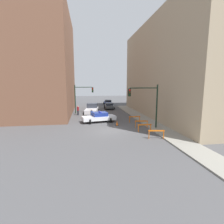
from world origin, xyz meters
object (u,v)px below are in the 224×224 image
at_px(parked_car_mid, 108,102).
at_px(barrier_mid, 145,127).
at_px(pedestrian_crossing, 92,115).
at_px(traffic_cone, 117,123).
at_px(police_car, 99,117).
at_px(barrier_corner, 135,118).
at_px(barrier_back, 141,123).
at_px(traffic_light_near, 148,100).
at_px(pedestrian_corner, 78,110).
at_px(white_truck, 92,109).
at_px(traffic_light_far, 81,95).
at_px(parked_car_near, 109,106).
at_px(barrier_front, 156,133).

distance_m(parked_car_mid, barrier_mid, 26.35).
distance_m(pedestrian_crossing, traffic_cone, 4.96).
xyz_separation_m(police_car, barrier_corner, (4.93, -1.06, -0.11)).
bearing_deg(barrier_back, traffic_light_near, -53.91).
xyz_separation_m(pedestrian_corner, barrier_mid, (7.88, -12.08, -0.24)).
xyz_separation_m(parked_car_mid, barrier_mid, (0.78, -26.34, -0.06)).
bearing_deg(police_car, parked_car_mid, -21.78).
bearing_deg(traffic_cone, barrier_corner, 27.14).
distance_m(white_truck, pedestrian_crossing, 5.44).
bearing_deg(traffic_light_far, barrier_corner, -50.31).
bearing_deg(pedestrian_crossing, parked_car_mid, 105.35).
xyz_separation_m(pedestrian_corner, barrier_back, (8.14, -10.14, -0.24)).
bearing_deg(barrier_back, pedestrian_crossing, 138.05).
bearing_deg(pedestrian_crossing, traffic_light_far, 133.32).
relative_size(parked_car_near, barrier_front, 2.78).
xyz_separation_m(traffic_light_near, white_truck, (-6.17, 11.42, -2.62)).
bearing_deg(traffic_light_near, barrier_mid, -119.55).
distance_m(parked_car_mid, barrier_front, 29.00).
height_order(white_truck, parked_car_mid, white_truck).
relative_size(traffic_light_near, barrier_mid, 3.25).
bearing_deg(police_car, barrier_front, -160.79).
distance_m(white_truck, parked_car_near, 7.49).
height_order(barrier_back, traffic_cone, barrier_back).
distance_m(barrier_front, traffic_cone, 6.75).
xyz_separation_m(traffic_light_far, parked_car_near, (5.87, 5.05, -2.72)).
bearing_deg(pedestrian_crossing, white_truck, 117.22).
bearing_deg(police_car, traffic_light_far, 7.09).
height_order(pedestrian_crossing, barrier_mid, pedestrian_crossing).
xyz_separation_m(traffic_light_near, parked_car_mid, (-1.51, 25.05, -2.86)).
bearing_deg(barrier_mid, pedestrian_crossing, 127.99).
distance_m(barrier_corner, traffic_cone, 3.13).
xyz_separation_m(traffic_light_near, barrier_mid, (-0.73, -1.29, -2.91)).
relative_size(parked_car_near, pedestrian_corner, 2.66).
height_order(pedestrian_crossing, barrier_back, pedestrian_crossing).
bearing_deg(barrier_back, barrier_corner, 90.53).
bearing_deg(parked_car_mid, barrier_front, -85.87).
xyz_separation_m(police_car, parked_car_near, (3.26, 13.07, -0.05)).
height_order(police_car, traffic_cone, police_car).
xyz_separation_m(parked_car_mid, traffic_cone, (-1.76, -22.86, -0.36)).
xyz_separation_m(white_truck, barrier_corner, (5.68, -7.81, -0.29)).
distance_m(police_car, barrier_front, 9.94).
bearing_deg(traffic_light_far, white_truck, -34.47).
relative_size(barrier_mid, barrier_back, 1.01).
bearing_deg(traffic_cone, white_truck, 107.46).
xyz_separation_m(parked_car_mid, barrier_corner, (1.01, -21.44, -0.06)).
xyz_separation_m(white_truck, barrier_back, (5.70, -10.78, -0.29)).
relative_size(parked_car_near, barrier_mid, 2.76).
distance_m(police_car, pedestrian_corner, 6.89).
height_order(barrier_corner, traffic_cone, barrier_corner).
relative_size(traffic_light_far, barrier_back, 3.27).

